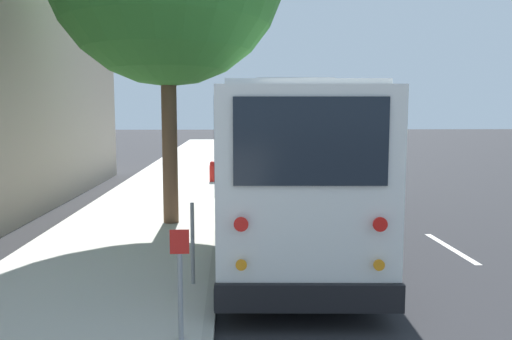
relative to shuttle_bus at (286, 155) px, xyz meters
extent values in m
plane|color=#28282B|center=(1.43, -0.34, -1.83)|extent=(160.00, 160.00, 0.00)
cube|color=beige|center=(1.43, 3.55, -1.76)|extent=(80.00, 3.80, 0.15)
cube|color=#AAA69D|center=(1.43, 1.58, -1.76)|extent=(80.00, 0.14, 0.15)
cube|color=white|center=(0.01, 0.00, -0.11)|extent=(11.06, 2.99, 2.84)
cube|color=black|center=(0.01, 0.00, -1.39)|extent=(11.12, 3.04, 0.28)
cube|color=black|center=(0.01, 0.00, 0.51)|extent=(10.18, 3.02, 1.36)
cube|color=black|center=(5.50, -0.32, 0.51)|extent=(0.15, 2.06, 1.42)
cube|color=black|center=(-5.49, 0.32, 0.61)|extent=(0.14, 1.89, 1.09)
cube|color=black|center=(5.50, -0.32, 1.17)|extent=(0.14, 1.70, 0.22)
cube|color=white|center=(0.01, 0.00, 1.35)|extent=(10.38, 2.73, 0.10)
cube|color=silver|center=(-1.95, 0.11, 1.47)|extent=(2.08, 1.45, 0.20)
cube|color=black|center=(5.52, -0.32, -1.35)|extent=(0.24, 2.38, 0.36)
cube|color=black|center=(-5.51, 0.32, -1.35)|extent=(0.24, 2.38, 0.36)
cylinder|color=red|center=(-5.52, 1.17, -0.39)|extent=(0.04, 0.18, 0.18)
cylinder|color=orange|center=(-5.52, 1.17, -0.91)|extent=(0.04, 0.14, 0.14)
cylinder|color=red|center=(-5.62, -0.52, -0.39)|extent=(0.04, 0.18, 0.18)
cylinder|color=orange|center=(-5.62, -0.52, -0.91)|extent=(0.04, 0.14, 0.14)
cube|color=white|center=(5.63, 0.46, -1.18)|extent=(0.06, 0.32, 0.18)
cube|color=white|center=(5.53, -1.11, -1.18)|extent=(0.06, 0.32, 0.18)
cube|color=black|center=(5.21, 1.03, 0.78)|extent=(0.07, 0.10, 0.24)
cylinder|color=black|center=(3.30, 0.83, -1.28)|extent=(1.11, 0.36, 1.09)
cylinder|color=slate|center=(3.30, 0.83, -1.28)|extent=(0.51, 0.35, 0.49)
cylinder|color=black|center=(3.18, -1.21, -1.28)|extent=(1.11, 0.36, 1.09)
cylinder|color=slate|center=(3.18, -1.21, -1.28)|extent=(0.51, 0.35, 0.49)
cylinder|color=black|center=(-3.00, 1.20, -1.28)|extent=(1.11, 0.36, 1.09)
cylinder|color=slate|center=(-3.00, 1.20, -1.28)|extent=(0.51, 0.35, 0.49)
cylinder|color=black|center=(-3.12, -0.84, -1.28)|extent=(1.11, 0.36, 1.09)
cylinder|color=slate|center=(-3.12, -0.84, -1.28)|extent=(0.51, 0.35, 0.49)
cube|color=maroon|center=(13.34, 0.37, -1.36)|extent=(4.07, 1.81, 0.63)
cube|color=black|center=(13.24, 0.37, -0.80)|extent=(1.95, 1.51, 0.48)
cube|color=maroon|center=(13.24, 0.37, -0.56)|extent=(1.87, 1.47, 0.05)
cube|color=black|center=(15.37, 0.44, -1.57)|extent=(0.14, 1.62, 0.20)
cube|color=black|center=(11.32, 0.30, -1.57)|extent=(0.14, 1.62, 0.20)
cylinder|color=black|center=(14.59, 1.18, -1.51)|extent=(0.64, 0.22, 0.64)
cylinder|color=slate|center=(14.59, 1.18, -1.51)|extent=(0.29, 0.23, 0.29)
cylinder|color=black|center=(14.64, -0.34, -1.51)|extent=(0.64, 0.22, 0.64)
cylinder|color=slate|center=(14.64, -0.34, -1.51)|extent=(0.29, 0.23, 0.29)
cylinder|color=black|center=(12.05, 1.09, -1.51)|extent=(0.64, 0.22, 0.64)
cylinder|color=slate|center=(12.05, 1.09, -1.51)|extent=(0.29, 0.23, 0.29)
cylinder|color=black|center=(12.10, -0.43, -1.51)|extent=(0.64, 0.22, 0.64)
cylinder|color=slate|center=(12.10, -0.43, -1.51)|extent=(0.29, 0.23, 0.29)
cube|color=slate|center=(20.10, 0.31, -1.35)|extent=(4.26, 1.63, 0.64)
cube|color=black|center=(19.99, 0.31, -0.78)|extent=(2.02, 1.40, 0.48)
cube|color=slate|center=(19.99, 0.31, -0.54)|extent=(1.94, 1.37, 0.05)
cube|color=black|center=(22.25, 0.32, -1.57)|extent=(0.08, 1.57, 0.20)
cube|color=black|center=(17.95, 0.31, -1.57)|extent=(0.08, 1.57, 0.20)
cylinder|color=black|center=(21.44, 1.05, -1.50)|extent=(0.66, 0.20, 0.66)
cylinder|color=slate|center=(21.44, 1.05, -1.50)|extent=(0.30, 0.22, 0.30)
cylinder|color=black|center=(21.45, -0.42, -1.50)|extent=(0.66, 0.20, 0.66)
cylinder|color=slate|center=(21.45, -0.42, -1.50)|extent=(0.30, 0.22, 0.30)
cylinder|color=black|center=(18.75, 1.04, -1.50)|extent=(0.66, 0.20, 0.66)
cylinder|color=slate|center=(18.75, 1.04, -1.50)|extent=(0.30, 0.22, 0.30)
cylinder|color=black|center=(18.76, -0.42, -1.50)|extent=(0.66, 0.20, 0.66)
cylinder|color=slate|center=(18.76, -0.42, -1.50)|extent=(0.30, 0.22, 0.30)
cube|color=#19234C|center=(26.54, 0.45, -1.33)|extent=(4.28, 1.79, 0.66)
cube|color=black|center=(26.43, 0.45, -0.76)|extent=(2.05, 1.49, 0.48)
cube|color=#19234C|center=(26.43, 0.45, -0.52)|extent=(1.97, 1.45, 0.05)
cube|color=black|center=(28.67, 0.52, -1.56)|extent=(0.13, 1.60, 0.20)
cube|color=black|center=(24.40, 0.39, -1.56)|extent=(0.13, 1.60, 0.20)
cylinder|color=black|center=(27.85, 1.25, -1.49)|extent=(0.69, 0.22, 0.68)
cylinder|color=slate|center=(27.85, 1.25, -1.49)|extent=(0.31, 0.23, 0.31)
cylinder|color=black|center=(27.90, -0.25, -1.49)|extent=(0.69, 0.22, 0.68)
cylinder|color=slate|center=(27.90, -0.25, -1.49)|extent=(0.31, 0.23, 0.31)
cylinder|color=black|center=(25.18, 1.16, -1.49)|extent=(0.69, 0.22, 0.68)
cylinder|color=slate|center=(25.18, 1.16, -1.49)|extent=(0.31, 0.23, 0.31)
cylinder|color=black|center=(25.23, -0.34, -1.49)|extent=(0.69, 0.22, 0.68)
cylinder|color=slate|center=(25.23, -0.34, -1.49)|extent=(0.31, 0.23, 0.31)
cylinder|color=brown|center=(0.57, 2.74, 0.38)|extent=(0.37, 0.37, 4.12)
cylinder|color=gray|center=(-5.90, 1.89, -1.16)|extent=(0.06, 0.06, 1.04)
cube|color=red|center=(-5.90, 1.89, -0.51)|extent=(0.02, 0.22, 0.28)
cylinder|color=gray|center=(-3.93, 1.89, -1.04)|extent=(0.06, 0.06, 1.28)
cylinder|color=red|center=(7.97, 1.98, -1.36)|extent=(0.22, 0.22, 0.65)
sphere|color=red|center=(7.97, 1.98, -0.97)|extent=(0.20, 0.20, 0.20)
cube|color=silver|center=(-1.58, -3.29, -1.83)|extent=(2.40, 0.14, 0.01)
cube|color=silver|center=(4.42, -3.29, -1.83)|extent=(2.40, 0.14, 0.01)
camera|label=1|loc=(-11.50, 1.31, 0.94)|focal=35.00mm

